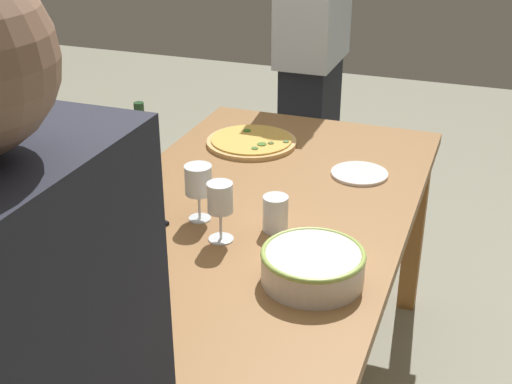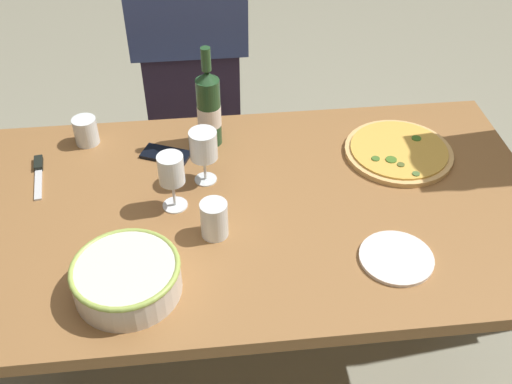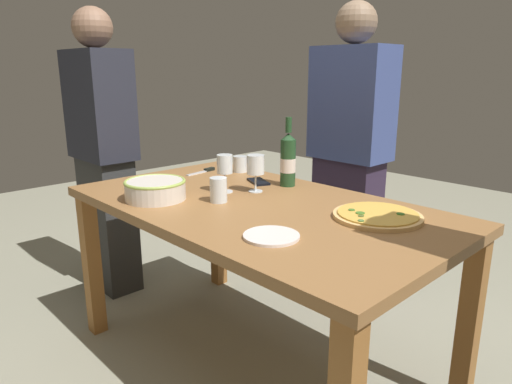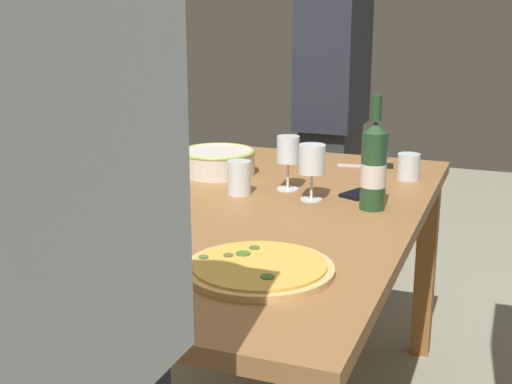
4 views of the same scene
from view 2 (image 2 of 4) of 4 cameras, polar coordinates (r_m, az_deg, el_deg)
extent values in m
plane|color=gray|center=(2.23, 0.00, -15.72)|extent=(8.00, 8.00, 0.00)
cube|color=olive|center=(1.67, 0.00, -1.72)|extent=(1.60, 0.90, 0.04)
cube|color=#9A622F|center=(2.30, -19.99, -3.31)|extent=(0.07, 0.07, 0.71)
cube|color=#9A622F|center=(2.38, 17.03, -0.65)|extent=(0.07, 0.07, 0.71)
cylinder|color=#E0B06A|center=(1.88, 13.25, 3.69)|extent=(0.32, 0.32, 0.02)
cylinder|color=gold|center=(1.88, 13.30, 3.95)|extent=(0.29, 0.29, 0.01)
cylinder|color=#525F28|center=(1.81, 13.47, 2.51)|extent=(0.02, 0.02, 0.00)
cylinder|color=#467225|center=(1.82, 12.60, 2.99)|extent=(0.03, 0.03, 0.00)
cylinder|color=#3C7024|center=(1.93, 14.85, 4.90)|extent=(0.03, 0.03, 0.00)
cylinder|color=#4D6E35|center=(1.79, 14.82, 1.66)|extent=(0.02, 0.02, 0.00)
cylinder|color=#426E28|center=(1.82, 11.19, 3.09)|extent=(0.02, 0.02, 0.00)
cylinder|color=silver|center=(1.45, -12.04, -7.95)|extent=(0.25, 0.25, 0.08)
torus|color=#A0BC53|center=(1.42, -12.24, -6.98)|extent=(0.26, 0.26, 0.01)
cylinder|color=#224625|center=(1.83, -4.44, 7.49)|extent=(0.07, 0.07, 0.22)
cone|color=#224625|center=(1.77, -4.64, 10.79)|extent=(0.07, 0.07, 0.03)
cylinder|color=#224625|center=(1.75, -4.74, 12.35)|extent=(0.03, 0.03, 0.07)
cylinder|color=silver|center=(1.84, -4.42, 7.21)|extent=(0.07, 0.07, 0.07)
cylinder|color=white|center=(1.75, -4.75, 1.20)|extent=(0.06, 0.06, 0.00)
cylinder|color=white|center=(1.72, -4.82, 2.25)|extent=(0.01, 0.01, 0.08)
cylinder|color=white|center=(1.67, -4.98, 4.43)|extent=(0.08, 0.08, 0.08)
cylinder|color=maroon|center=(1.69, -4.92, 3.61)|extent=(0.07, 0.07, 0.02)
cylinder|color=white|center=(1.67, -7.61, -1.23)|extent=(0.07, 0.07, 0.00)
cylinder|color=white|center=(1.64, -7.74, -0.11)|extent=(0.01, 0.01, 0.08)
cylinder|color=white|center=(1.59, -8.00, 2.14)|extent=(0.07, 0.07, 0.08)
cylinder|color=maroon|center=(1.61, -7.91, 1.38)|extent=(0.06, 0.06, 0.03)
cylinder|color=white|center=(1.94, -15.72, 5.56)|extent=(0.07, 0.07, 0.09)
cylinder|color=white|center=(1.55, -3.95, -2.57)|extent=(0.07, 0.07, 0.10)
cylinder|color=white|center=(1.55, 13.06, -6.06)|extent=(0.19, 0.19, 0.01)
cube|color=black|center=(1.85, -8.47, 3.50)|extent=(0.16, 0.12, 0.01)
cube|color=silver|center=(1.83, -19.79, 0.72)|extent=(0.04, 0.14, 0.01)
cube|color=black|center=(1.90, -19.78, 2.56)|extent=(0.03, 0.07, 0.02)
cube|color=#30233A|center=(2.55, -5.65, 5.58)|extent=(0.36, 0.20, 0.80)
camera|label=1|loc=(1.71, -75.23, 4.99)|focal=48.69mm
camera|label=3|loc=(1.55, 71.18, -12.93)|focal=32.20mm
camera|label=4|loc=(2.73, 40.44, 20.32)|focal=48.48mm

